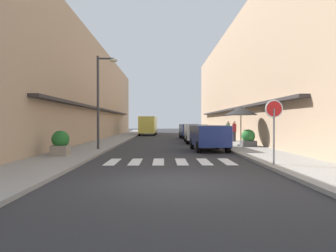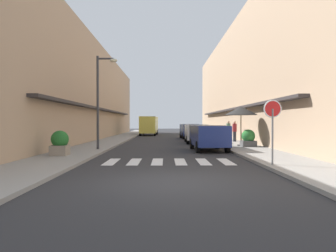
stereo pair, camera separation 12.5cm
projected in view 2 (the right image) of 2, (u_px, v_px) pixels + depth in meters
ground_plane at (167, 141)px, 27.67m from camera, size 105.47×105.47×0.00m
sidewalk_left at (114, 140)px, 27.62m from camera, size 2.66×67.12×0.12m
sidewalk_right at (220, 140)px, 27.71m from camera, size 2.66×67.12×0.12m
building_row_left at (75, 93)px, 28.93m from camera, size 5.50×45.15×8.80m
building_row_right at (258, 82)px, 29.07m from camera, size 5.50×45.15×10.84m
crosswalk at (169, 162)px, 12.85m from camera, size 5.20×2.20×0.01m
parked_car_near at (209, 135)px, 17.89m from camera, size 1.94×4.00×1.47m
parked_car_mid at (197, 131)px, 24.58m from camera, size 1.86×4.45×1.47m
parked_car_far at (190, 129)px, 31.14m from camera, size 1.97×4.01×1.47m
delivery_van at (149, 124)px, 39.24m from camera, size 2.15×5.46×2.37m
round_street_sign at (273, 115)px, 11.17m from camera, size 0.65×0.07×2.33m
street_lamp at (101, 92)px, 17.59m from camera, size 1.19×0.28×5.29m
cafe_umbrella at (241, 111)px, 20.12m from camera, size 2.13×2.13×2.55m
planter_corner at (60, 143)px, 14.30m from camera, size 0.80×0.80×1.14m
planter_midblock at (248, 138)px, 19.53m from camera, size 0.87×0.87×1.07m
pedestrian_walking_near at (228, 130)px, 25.71m from camera, size 0.34×0.34×1.64m
pedestrian_walking_far at (235, 131)px, 24.46m from camera, size 0.34×0.34×1.63m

